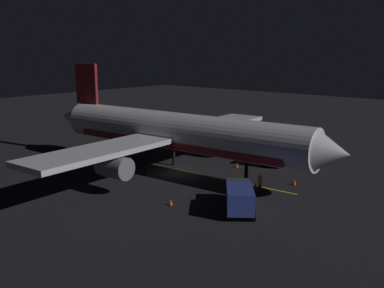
% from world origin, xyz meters
% --- Properties ---
extents(ground_plane, '(180.00, 180.00, 0.20)m').
position_xyz_m(ground_plane, '(0.00, 0.00, -0.10)').
color(ground_plane, black).
extents(apron_guide_stripe, '(1.36, 18.15, 0.01)m').
position_xyz_m(apron_guide_stripe, '(-1.37, 4.00, 0.00)').
color(apron_guide_stripe, gold).
rests_on(apron_guide_stripe, ground_plane).
extents(airliner, '(34.61, 37.50, 11.39)m').
position_xyz_m(airliner, '(0.04, -0.59, 4.36)').
color(airliner, silver).
rests_on(airliner, ground_plane).
extents(baggage_truck, '(5.66, 5.06, 2.20)m').
position_xyz_m(baggage_truck, '(5.11, 11.51, 1.15)').
color(baggage_truck, navy).
rests_on(baggage_truck, ground_plane).
extents(catering_truck, '(6.55, 3.31, 2.39)m').
position_xyz_m(catering_truck, '(-10.78, 5.64, 1.25)').
color(catering_truck, maroon).
rests_on(catering_truck, ground_plane).
extents(ground_crew_worker, '(0.40, 0.40, 1.74)m').
position_xyz_m(ground_crew_worker, '(0.01, 10.27, 0.89)').
color(ground_crew_worker, black).
rests_on(ground_crew_worker, ground_plane).
extents(traffic_cone_near_left, '(0.50, 0.50, 0.55)m').
position_xyz_m(traffic_cone_near_left, '(-4.47, 11.41, 0.25)').
color(traffic_cone_near_left, '#EA590F').
rests_on(traffic_cone_near_left, ground_plane).
extents(traffic_cone_near_right, '(0.50, 0.50, 0.55)m').
position_xyz_m(traffic_cone_near_right, '(7.69, 6.26, 0.25)').
color(traffic_cone_near_right, '#EA590F').
rests_on(traffic_cone_near_right, ground_plane).
extents(traffic_cone_under_wing, '(0.50, 0.50, 0.55)m').
position_xyz_m(traffic_cone_under_wing, '(-6.11, 3.41, 0.25)').
color(traffic_cone_under_wing, '#EA590F').
rests_on(traffic_cone_under_wing, ground_plane).
extents(traffic_cone_far, '(0.50, 0.50, 0.55)m').
position_xyz_m(traffic_cone_far, '(-1.18, 9.05, 0.25)').
color(traffic_cone_far, '#EA590F').
rests_on(traffic_cone_far, ground_plane).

